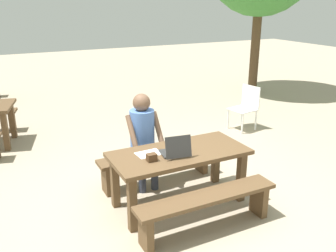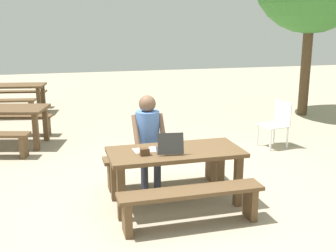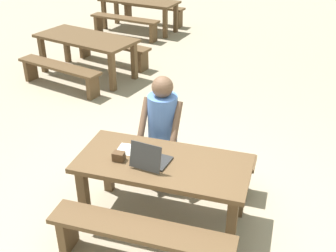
# 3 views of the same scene
# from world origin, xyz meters

# --- Properties ---
(ground_plane) EXTENTS (30.00, 30.00, 0.00)m
(ground_plane) POSITION_xyz_m (0.00, 0.00, 0.00)
(ground_plane) COLOR tan
(picnic_table_front) EXTENTS (1.66, 0.77, 0.70)m
(picnic_table_front) POSITION_xyz_m (0.00, 0.00, 0.59)
(picnic_table_front) COLOR brown
(picnic_table_front) RESTS_ON ground
(bench_near) EXTENTS (1.66, 0.30, 0.44)m
(bench_near) POSITION_xyz_m (0.00, -0.65, 0.33)
(bench_near) COLOR brown
(bench_near) RESTS_ON ground
(bench_far) EXTENTS (1.66, 0.30, 0.44)m
(bench_far) POSITION_xyz_m (0.00, 0.65, 0.33)
(bench_far) COLOR brown
(bench_far) RESTS_ON ground
(laptop) EXTENTS (0.35, 0.36, 0.27)m
(laptop) POSITION_xyz_m (-0.10, -0.09, 0.77)
(laptop) COLOR #2D2D2D
(laptop) RESTS_ON picnic_table_front
(small_pouch) EXTENTS (0.11, 0.08, 0.09)m
(small_pouch) POSITION_xyz_m (-0.41, -0.10, 0.75)
(small_pouch) COLOR #4C331E
(small_pouch) RESTS_ON picnic_table_front
(paper_sheet) EXTENTS (0.31, 0.23, 0.00)m
(paper_sheet) POSITION_xyz_m (-0.35, 0.10, 0.71)
(paper_sheet) COLOR white
(paper_sheet) RESTS_ON picnic_table_front
(person_seated) EXTENTS (0.43, 0.42, 1.30)m
(person_seated) POSITION_xyz_m (-0.21, 0.62, 0.76)
(person_seated) COLOR #333847
(person_seated) RESTS_ON ground
(picnic_table_mid) EXTENTS (1.99, 1.27, 0.72)m
(picnic_table_mid) POSITION_xyz_m (-2.50, 3.32, 0.62)
(picnic_table_mid) COLOR brown
(picnic_table_mid) RESTS_ON ground
(bench_mid_south) EXTENTS (1.68, 0.72, 0.42)m
(bench_mid_south) POSITION_xyz_m (-2.68, 2.64, 0.32)
(bench_mid_south) COLOR brown
(bench_mid_south) RESTS_ON ground
(bench_mid_north) EXTENTS (1.68, 0.72, 0.42)m
(bench_mid_north) POSITION_xyz_m (-2.32, 4.01, 0.32)
(bench_mid_north) COLOR brown
(bench_mid_north) RESTS_ON ground
(picnic_table_rear) EXTENTS (1.99, 1.07, 0.73)m
(picnic_table_rear) POSITION_xyz_m (-2.62, 6.33, 0.62)
(picnic_table_rear) COLOR brown
(picnic_table_rear) RESTS_ON ground
(bench_rear_south) EXTENTS (1.72, 0.59, 0.47)m
(bench_rear_south) POSITION_xyz_m (-2.73, 5.67, 0.35)
(bench_rear_south) COLOR brown
(bench_rear_south) RESTS_ON ground
(bench_rear_north) EXTENTS (1.72, 0.59, 0.47)m
(bench_rear_north) POSITION_xyz_m (-2.50, 6.99, 0.35)
(bench_rear_north) COLOR brown
(bench_rear_north) RESTS_ON ground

